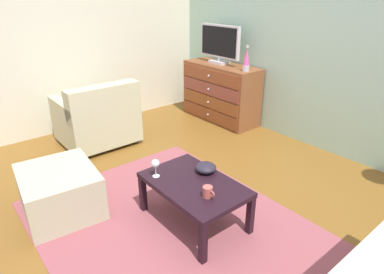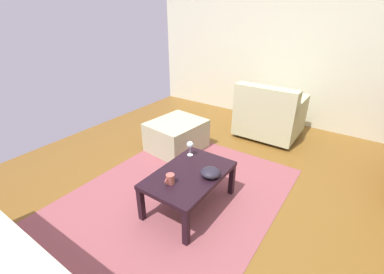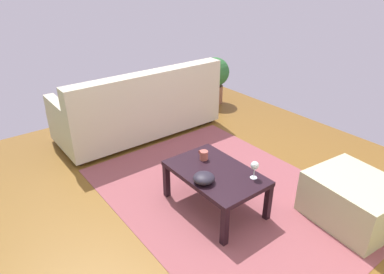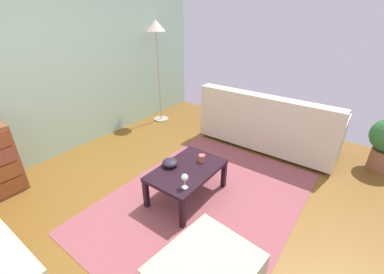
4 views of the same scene
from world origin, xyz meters
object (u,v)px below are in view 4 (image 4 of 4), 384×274
(mug, at_px, (202,158))
(bowl_decorative, at_px, (170,163))
(wine_glass, at_px, (185,178))
(coffee_table, at_px, (187,172))
(standing_lamp, at_px, (156,36))
(couch_large, at_px, (268,126))

(mug, height_order, bowl_decorative, mug)
(wine_glass, bearing_deg, coffee_table, 33.95)
(wine_glass, bearing_deg, bowl_decorative, 60.73)
(coffee_table, height_order, bowl_decorative, bowl_decorative)
(wine_glass, height_order, bowl_decorative, wine_glass)
(wine_glass, bearing_deg, standing_lamp, 48.04)
(standing_lamp, bearing_deg, wine_glass, -131.96)
(mug, bearing_deg, coffee_table, 167.71)
(standing_lamp, bearing_deg, mug, -124.94)
(mug, bearing_deg, standing_lamp, 55.06)
(wine_glass, relative_size, couch_large, 0.08)
(bowl_decorative, xyz_separation_m, standing_lamp, (1.58, 1.61, 1.12))
(wine_glass, height_order, standing_lamp, standing_lamp)
(couch_large, relative_size, standing_lamp, 1.13)
(coffee_table, distance_m, mug, 0.24)
(mug, distance_m, standing_lamp, 2.51)
(couch_large, bearing_deg, wine_glass, 178.00)
(coffee_table, relative_size, standing_lamp, 0.48)
(couch_large, distance_m, standing_lamp, 2.39)
(mug, relative_size, bowl_decorative, 0.64)
(bowl_decorative, distance_m, standing_lamp, 2.52)
(coffee_table, relative_size, wine_glass, 5.47)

